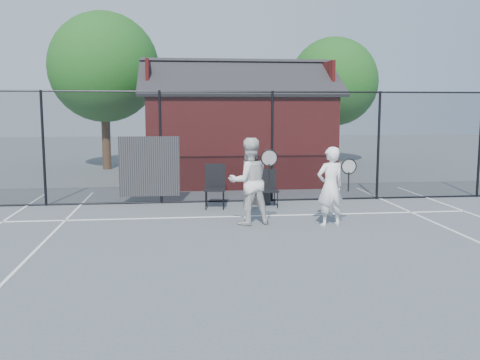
{
  "coord_description": "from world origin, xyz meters",
  "views": [
    {
      "loc": [
        -1.55,
        -9.29,
        2.53
      ],
      "look_at": [
        -0.31,
        1.29,
        1.1
      ],
      "focal_mm": 40.0,
      "sensor_mm": 36.0,
      "label": 1
    }
  ],
  "objects": [
    {
      "name": "chair_left",
      "position": [
        -0.63,
        4.1,
        0.55
      ],
      "size": [
        0.59,
        0.61,
        1.1
      ],
      "primitive_type": "cube",
      "rotation": [
        0.0,
        0.0,
        -0.12
      ],
      "color": "black",
      "rests_on": "ground"
    },
    {
      "name": "player_back",
      "position": [
        -0.01,
        2.16,
        0.95
      ],
      "size": [
        1.09,
        0.9,
        1.9
      ],
      "color": "silver",
      "rests_on": "ground"
    },
    {
      "name": "clubhouse",
      "position": [
        0.5,
        9.0,
        1.61
      ],
      "size": [
        6.5,
        4.36,
        4.19
      ],
      "color": "maroon",
      "rests_on": "ground"
    },
    {
      "name": "tree_left",
      "position": [
        -4.5,
        13.5,
        4.19
      ],
      "size": [
        4.48,
        4.48,
        6.44
      ],
      "color": "#322114",
      "rests_on": "ground"
    },
    {
      "name": "chair_right",
      "position": [
        0.76,
        4.1,
        0.48
      ],
      "size": [
        0.47,
        0.49,
        0.95
      ],
      "primitive_type": "cube",
      "rotation": [
        0.0,
        0.0,
        0.03
      ],
      "color": "black",
      "rests_on": "ground"
    },
    {
      "name": "waste_bin",
      "position": [
        0.62,
        4.6,
        0.4
      ],
      "size": [
        0.6,
        0.6,
        0.8
      ],
      "primitive_type": "cylinder",
      "rotation": [
        0.0,
        0.0,
        0.1
      ],
      "color": "black",
      "rests_on": "ground"
    },
    {
      "name": "court_lines",
      "position": [
        0.0,
        -1.32,
        0.01
      ],
      "size": [
        11.02,
        18.0,
        0.01
      ],
      "color": "white",
      "rests_on": "ground"
    },
    {
      "name": "fence",
      "position": [
        -0.3,
        5.0,
        1.45
      ],
      "size": [
        22.04,
        3.0,
        3.0
      ],
      "color": "black",
      "rests_on": "ground"
    },
    {
      "name": "player_front",
      "position": [
        1.71,
        1.77,
        0.86
      ],
      "size": [
        0.81,
        0.64,
        1.72
      ],
      "color": "white",
      "rests_on": "ground"
    },
    {
      "name": "tree_right",
      "position": [
        5.5,
        14.5,
        3.71
      ],
      "size": [
        3.97,
        3.97,
        5.7
      ],
      "color": "#322114",
      "rests_on": "ground"
    },
    {
      "name": "ground",
      "position": [
        0.0,
        0.0,
        0.0
      ],
      "size": [
        80.0,
        80.0,
        0.0
      ],
      "primitive_type": "plane",
      "color": "#4C5357",
      "rests_on": "ground"
    }
  ]
}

